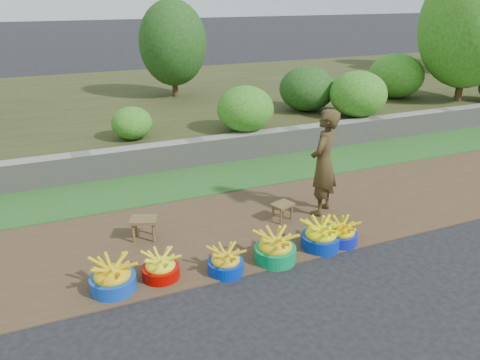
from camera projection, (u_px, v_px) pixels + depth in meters
name	position (u px, v px, depth m)	size (l,w,h in m)	color
ground_plane	(293.00, 264.00, 6.15)	(120.00, 120.00, 0.00)	black
dirt_shoulder	(254.00, 224.00, 7.21)	(80.00, 2.50, 0.02)	#493623
grass_verge	(210.00, 179.00, 8.91)	(80.00, 1.50, 0.04)	#295D21
retaining_wall	(196.00, 153.00, 9.54)	(80.00, 0.35, 0.55)	gray
earth_bank	(144.00, 105.00, 13.73)	(80.00, 10.00, 0.50)	#363A1A
vegetation	(132.00, 25.00, 11.98)	(35.32, 8.84, 4.68)	#382A16
basin_a	(113.00, 277.00, 5.54)	(0.55, 0.55, 0.41)	#0F3FAE
basin_b	(161.00, 267.00, 5.80)	(0.47, 0.47, 0.35)	#A40400
basin_c	(226.00, 262.00, 5.92)	(0.46, 0.46, 0.34)	#022AAF
basin_d	(275.00, 248.00, 6.17)	(0.56, 0.56, 0.42)	#068444
basin_e	(321.00, 236.00, 6.49)	(0.54, 0.54, 0.41)	#0729A3
basin_f	(341.00, 233.00, 6.61)	(0.48, 0.48, 0.36)	#0E1DA4
stool_left	(144.00, 223.00, 6.65)	(0.45, 0.40, 0.33)	brown
stool_right	(282.00, 207.00, 7.22)	(0.38, 0.33, 0.28)	brown
vendor_woman	(324.00, 163.00, 7.25)	(0.62, 0.41, 1.70)	black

